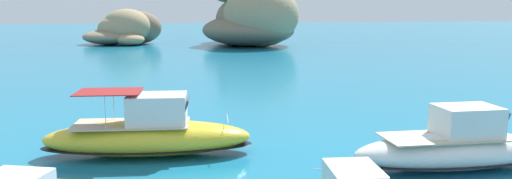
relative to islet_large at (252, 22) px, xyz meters
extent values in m
ellipsoid|color=#9E8966|center=(-1.05, 3.93, -1.73)|extent=(17.13, 16.74, 4.79)
ellipsoid|color=#9E8966|center=(1.10, -3.45, 1.27)|extent=(16.55, 16.37, 10.78)
ellipsoid|color=#756651|center=(-1.18, 6.54, -1.83)|extent=(16.88, 18.76, 4.59)
ellipsoid|color=#756651|center=(-0.82, -1.26, -1.38)|extent=(22.55, 22.74, 5.48)
ellipsoid|color=#756651|center=(0.49, -0.49, 0.49)|extent=(18.97, 19.08, 9.24)
ellipsoid|color=#9E8966|center=(-22.19, 6.47, -0.90)|extent=(12.56, 12.50, 6.45)
ellipsoid|color=#84755B|center=(-25.19, 6.24, -2.74)|extent=(12.19, 12.68, 2.76)
ellipsoid|color=#9E8966|center=(-22.72, 6.15, -1.39)|extent=(12.16, 11.28, 5.46)
ellipsoid|color=#756651|center=(-20.07, 7.56, -1.12)|extent=(9.79, 8.37, 6.00)
ellipsoid|color=#9E8966|center=(-21.42, 2.83, -3.05)|extent=(5.66, 5.92, 2.14)
cube|color=#2D4756|center=(-8.74, -75.09, -2.35)|extent=(1.42, 0.33, 0.54)
cylinder|color=silver|center=(-8.64, -73.67, -2.81)|extent=(1.51, 0.14, 0.04)
ellipsoid|color=yellow|center=(-15.39, -66.39, -3.30)|extent=(9.89, 3.64, 1.65)
ellipsoid|color=black|center=(-15.39, -66.39, -3.67)|extent=(10.09, 3.71, 0.20)
cube|color=#C6B793|center=(-16.12, -66.33, -2.60)|extent=(5.51, 2.87, 0.06)
cube|color=silver|center=(-14.91, -66.42, -1.89)|extent=(2.86, 2.24, 1.36)
cube|color=#2D4756|center=(-13.54, -66.53, -1.76)|extent=(0.45, 1.91, 0.72)
cylinder|color=silver|center=(-11.62, -66.67, -2.42)|extent=(0.19, 2.03, 0.04)
cube|color=maroon|center=(-17.09, -66.26, -1.05)|extent=(3.07, 2.48, 0.04)
cylinder|color=silver|center=(-17.01, -65.24, -1.82)|extent=(0.03, 0.03, 1.55)
cylinder|color=silver|center=(-17.16, -67.27, -1.82)|extent=(0.03, 0.03, 1.55)
ellipsoid|color=white|center=(-2.16, -70.64, -3.35)|extent=(9.16, 2.76, 1.56)
ellipsoid|color=black|center=(-2.16, -70.64, -3.70)|extent=(9.34, 2.81, 0.19)
cube|color=#C6B793|center=(-2.85, -70.64, -2.68)|extent=(5.04, 2.34, 0.06)
cube|color=silver|center=(-1.70, -70.64, -2.01)|extent=(2.57, 1.93, 1.28)
cube|color=#2D4756|center=(-0.40, -70.64, -1.89)|extent=(0.29, 1.79, 0.68)
cylinder|color=silver|center=(-17.85, -73.57, -2.70)|extent=(1.58, 0.56, 0.04)
sphere|color=green|center=(2.99, -66.39, -3.84)|extent=(0.56, 0.56, 0.56)
cylinder|color=black|center=(2.99, -66.39, -3.34)|extent=(0.06, 0.06, 1.00)
cone|color=green|center=(2.99, -66.39, -2.74)|extent=(0.20, 0.20, 0.20)
camera|label=1|loc=(-14.15, -90.24, 2.88)|focal=35.70mm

